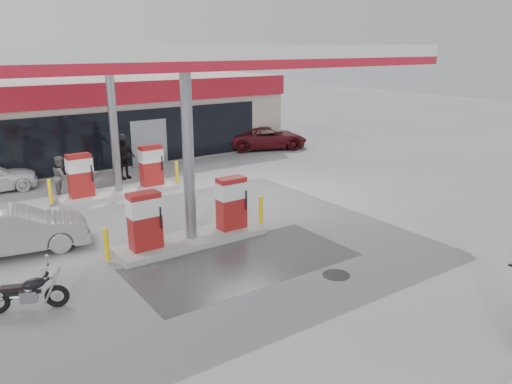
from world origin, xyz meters
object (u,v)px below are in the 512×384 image
parked_car_right (266,137)px  hatchback_silver (14,231)px  pump_island_far (118,177)px  biker_walking (123,158)px  parked_motorcycle (28,293)px  attendant (61,177)px  pump_island_near (191,220)px

parked_car_right → hatchback_silver: bearing=140.2°
hatchback_silver → parked_car_right: size_ratio=0.87×
pump_island_far → hatchback_silver: 5.77m
parked_car_right → biker_walking: biker_walking is taller
pump_island_far → biker_walking: 2.46m
parked_motorcycle → attendant: (2.89, 8.40, 0.39)m
hatchback_silver → biker_walking: biker_walking is taller
parked_motorcycle → biker_walking: bearing=80.4°
pump_island_near → parked_car_right: (10.00, 10.00, -0.08)m
attendant → parked_car_right: (11.83, 3.00, -0.16)m
parked_motorcycle → pump_island_near: bearing=38.0°
pump_island_far → parked_motorcycle: bearing=-122.5°
hatchback_silver → parked_car_right: (14.34, 7.80, -0.02)m
parked_motorcycle → biker_walking: size_ratio=0.91×
parked_motorcycle → biker_walking: biker_walking is taller
attendant → parked_car_right: 12.21m
pump_island_far → hatchback_silver: size_ratio=1.31×
attendant → parked_car_right: size_ratio=0.35×
pump_island_near → biker_walking: biker_walking is taller
attendant → parked_motorcycle: bearing=179.9°
attendant → hatchback_silver: (-2.51, -4.80, -0.14)m
parked_motorcycle → hatchback_silver: size_ratio=0.42×
pump_island_near → pump_island_far: (0.00, 6.00, 0.00)m
pump_island_near → parked_car_right: pump_island_near is taller
pump_island_near → biker_walking: bearing=82.5°
parked_car_right → pump_island_near: bearing=156.7°
attendant → biker_walking: (2.91, 1.20, 0.13)m
pump_island_near → pump_island_far: size_ratio=1.00×
attendant → biker_walking: size_ratio=0.86×
hatchback_silver → parked_car_right: 16.33m
parked_motorcycle → parked_car_right: (14.72, 11.40, 0.23)m
attendant → parked_car_right: attendant is taller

